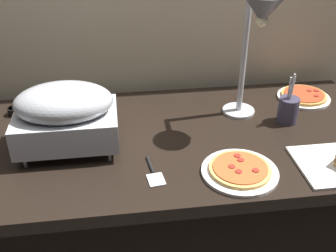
{
  "coord_description": "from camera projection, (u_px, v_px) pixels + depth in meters",
  "views": [
    {
      "loc": [
        -0.14,
        -1.38,
        1.65
      ],
      "look_at": [
        0.04,
        0.0,
        0.81
      ],
      "focal_mm": 44.11,
      "sensor_mm": 36.0,
      "label": 1
    }
  ],
  "objects": [
    {
      "name": "buffet_table",
      "position": [
        158.0,
        208.0,
        1.84
      ],
      "size": [
        1.9,
        0.84,
        0.76
      ],
      "color": "black",
      "rests_on": "ground_plane"
    },
    {
      "name": "chafing_dish",
      "position": [
        65.0,
        114.0,
        1.51
      ],
      "size": [
        0.37,
        0.26,
        0.26
      ],
      "color": "#B7BABF",
      "rests_on": "buffet_table"
    },
    {
      "name": "heat_lamp",
      "position": [
        258.0,
        24.0,
        1.5
      ],
      "size": [
        0.15,
        0.3,
        0.55
      ],
      "color": "#B7BABF",
      "rests_on": "buffet_table"
    },
    {
      "name": "pizza_plate_front",
      "position": [
        240.0,
        170.0,
        1.44
      ],
      "size": [
        0.27,
        0.27,
        0.03
      ],
      "color": "white",
      "rests_on": "buffet_table"
    },
    {
      "name": "pizza_plate_center",
      "position": [
        304.0,
        96.0,
        1.93
      ],
      "size": [
        0.24,
        0.24,
        0.03
      ],
      "color": "white",
      "rests_on": "buffet_table"
    },
    {
      "name": "sauce_cup_near",
      "position": [
        14.0,
        111.0,
        1.79
      ],
      "size": [
        0.06,
        0.06,
        0.03
      ],
      "color": "black",
      "rests_on": "buffet_table"
    },
    {
      "name": "utensil_holder",
      "position": [
        288.0,
        110.0,
        1.72
      ],
      "size": [
        0.08,
        0.08,
        0.23
      ],
      "color": "#383347",
      "rests_on": "buffet_table"
    },
    {
      "name": "serving_spatula",
      "position": [
        153.0,
        172.0,
        1.45
      ],
      "size": [
        0.06,
        0.17,
        0.01
      ],
      "color": "#B7BABF",
      "rests_on": "buffet_table"
    }
  ]
}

